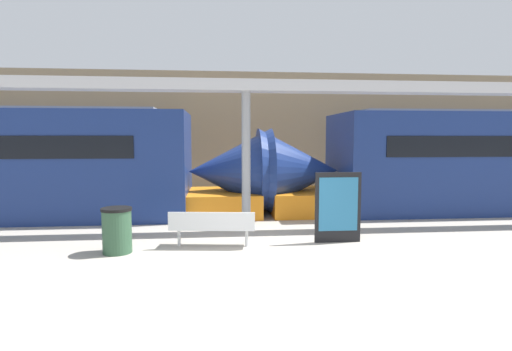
{
  "coord_description": "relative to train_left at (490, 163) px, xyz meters",
  "views": [
    {
      "loc": [
        -0.61,
        -6.89,
        2.31
      ],
      "look_at": [
        0.33,
        2.96,
        1.4
      ],
      "focal_mm": 28.0,
      "sensor_mm": 36.0,
      "label": 1
    }
  ],
  "objects": [
    {
      "name": "support_column_near",
      "position": [
        -8.2,
        -2.27,
        0.23
      ],
      "size": [
        0.22,
        0.22,
        3.48
      ],
      "primitive_type": "cylinder",
      "color": "gray",
      "rests_on": "ground_plane"
    },
    {
      "name": "ground_plane",
      "position": [
        -8.29,
        -5.38,
        -1.51
      ],
      "size": [
        60.0,
        60.0,
        0.0
      ],
      "primitive_type": "plane",
      "color": "#A8A093"
    },
    {
      "name": "station_wall",
      "position": [
        -8.29,
        4.06,
        0.99
      ],
      "size": [
        56.0,
        0.2,
        5.0
      ],
      "primitive_type": "cube",
      "color": "#9E8460",
      "rests_on": "ground_plane"
    },
    {
      "name": "trash_bin",
      "position": [
        -10.95,
        -4.1,
        -1.04
      ],
      "size": [
        0.61,
        0.61,
        0.93
      ],
      "color": "#2D5138",
      "rests_on": "ground_plane"
    },
    {
      "name": "poster_board",
      "position": [
        -6.25,
        -3.71,
        -0.71
      ],
      "size": [
        1.03,
        0.07,
        1.57
      ],
      "color": "black",
      "rests_on": "ground_plane"
    },
    {
      "name": "bench_near",
      "position": [
        -9.04,
        -3.86,
        -1.04
      ],
      "size": [
        1.87,
        0.65,
        0.78
      ],
      "rotation": [
        0.0,
        0.0,
        -0.12
      ],
      "color": "silver",
      "rests_on": "ground_plane"
    },
    {
      "name": "train_left",
      "position": [
        0.0,
        0.0,
        0.0
      ],
      "size": [
        15.18,
        2.93,
        3.2
      ],
      "color": "navy",
      "rests_on": "ground_plane"
    },
    {
      "name": "canopy_beam",
      "position": [
        -8.2,
        -2.27,
        2.11
      ],
      "size": [
        28.0,
        0.6,
        0.28
      ],
      "primitive_type": "cube",
      "color": "#B7B7BC",
      "rests_on": "support_column_near"
    }
  ]
}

